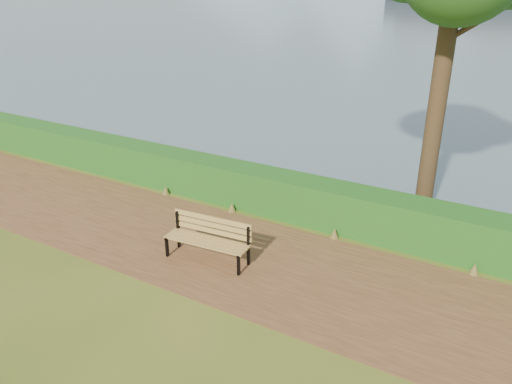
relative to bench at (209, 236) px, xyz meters
The scene contains 4 objects.
ground 0.59m from the bench, 12.30° to the left, with size 140.00×140.00×0.00m, color #465718.
path 0.68m from the bench, 52.25° to the left, with size 40.00×3.40×0.01m, color #56331D.
hedge 2.68m from the bench, 84.01° to the left, with size 32.00×0.85×1.00m, color #154B15.
bench is the anchor object (origin of this frame).
Camera 1 is at (5.04, -7.24, 5.31)m, focal length 35.00 mm.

